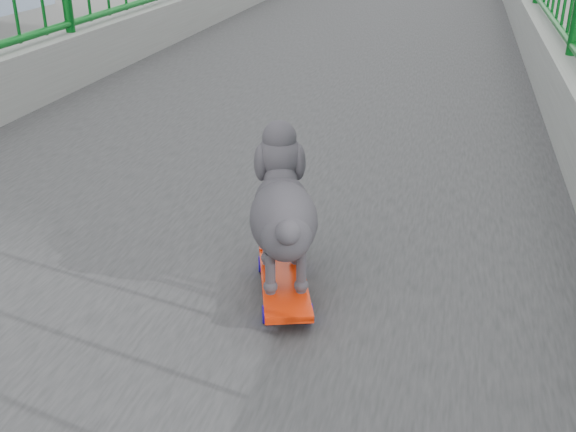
{
  "coord_description": "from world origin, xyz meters",
  "views": [
    {
      "loc": [
        0.82,
        -3.66,
        8.0
      ],
      "look_at": [
        0.43,
        -2.04,
        7.22
      ],
      "focal_mm": 42.0,
      "sensor_mm": 36.0,
      "label": 1
    }
  ],
  "objects_px": {
    "car_0": "(211,168)",
    "car_6": "(153,130)",
    "skateboard": "(284,281)",
    "car_5": "(139,242)",
    "poodle": "(283,209)"
  },
  "relations": [
    {
      "from": "car_6",
      "to": "skateboard",
      "type": "bearing_deg",
      "value": -63.62
    },
    {
      "from": "skateboard",
      "to": "car_5",
      "type": "distance_m",
      "value": 14.59
    },
    {
      "from": "car_5",
      "to": "car_6",
      "type": "relative_size",
      "value": 0.76
    },
    {
      "from": "car_0",
      "to": "car_5",
      "type": "distance_m",
      "value": 5.04
    },
    {
      "from": "skateboard",
      "to": "car_0",
      "type": "bearing_deg",
      "value": 93.28
    },
    {
      "from": "car_0",
      "to": "car_5",
      "type": "height_order",
      "value": "car_0"
    },
    {
      "from": "poodle",
      "to": "car_6",
      "type": "xyz_separation_m",
      "value": [
        -9.62,
        19.39,
        -6.52
      ]
    },
    {
      "from": "car_6",
      "to": "car_5",
      "type": "bearing_deg",
      "value": -68.12
    },
    {
      "from": "poodle",
      "to": "car_5",
      "type": "height_order",
      "value": "poodle"
    },
    {
      "from": "skateboard",
      "to": "car_5",
      "type": "xyz_separation_m",
      "value": [
        -6.43,
        11.44,
        -6.38
      ]
    },
    {
      "from": "skateboard",
      "to": "car_5",
      "type": "relative_size",
      "value": 0.11
    },
    {
      "from": "car_0",
      "to": "car_6",
      "type": "distance_m",
      "value": 4.34
    },
    {
      "from": "car_5",
      "to": "car_6",
      "type": "bearing_deg",
      "value": 111.88
    },
    {
      "from": "car_0",
      "to": "car_6",
      "type": "height_order",
      "value": "car_6"
    },
    {
      "from": "poodle",
      "to": "car_5",
      "type": "distance_m",
      "value": 14.67
    }
  ]
}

